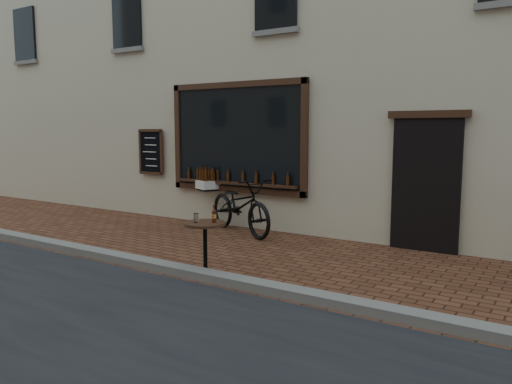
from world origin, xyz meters
The scene contains 4 objects.
ground centered at (0.00, 0.00, 0.00)m, with size 90.00×90.00×0.00m, color #4F2919.
kerb centered at (0.00, 0.20, 0.06)m, with size 90.00×0.25×0.12m, color slate.
cargo_bicycle centered at (-1.51, 2.97, 0.56)m, with size 2.49×1.59×1.17m.
bistro_table centered at (-0.27, 0.37, 0.53)m, with size 0.58×0.58×1.00m.
Camera 1 is at (3.98, -4.92, 2.02)m, focal length 35.00 mm.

